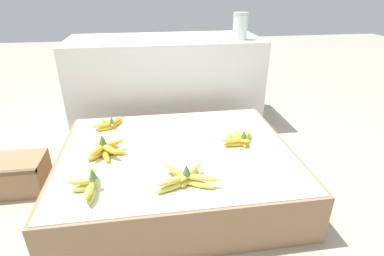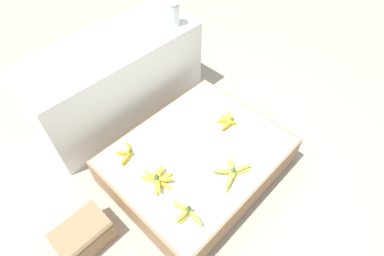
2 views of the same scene
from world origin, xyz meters
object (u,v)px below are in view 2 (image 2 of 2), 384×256
object	(u,v)px
banana_bunch_front_left	(186,213)
banana_bunch_front_midleft	(232,172)
banana_bunch_middle_midright	(228,120)
banana_bunch_back_left	(126,153)
banana_bunch_middle_left	(158,179)
foam_tray_white	(146,36)
glass_jar	(173,14)
wooden_crate	(84,235)

from	to	relation	value
banana_bunch_front_left	banana_bunch_front_midleft	world-z (taller)	banana_bunch_front_left
banana_bunch_middle_midright	banana_bunch_back_left	size ratio (longest dim) A/B	1.16
banana_bunch_middle_left	foam_tray_white	bearing A→B (deg)	51.47
banana_bunch_middle_midright	glass_jar	size ratio (longest dim) A/B	1.12
banana_bunch_middle_midright	wooden_crate	bearing A→B (deg)	174.19
banana_bunch_middle_midright	banana_bunch_back_left	distance (m)	0.80
banana_bunch_front_left	wooden_crate	bearing A→B (deg)	139.35
wooden_crate	banana_bunch_middle_left	world-z (taller)	banana_bunch_middle_left
banana_bunch_middle_midright	foam_tray_white	xyz separation A→B (m)	(-0.07, 0.82, 0.40)
banana_bunch_back_left	glass_jar	bearing A→B (deg)	27.11
banana_bunch_front_midleft	foam_tray_white	size ratio (longest dim) A/B	1.23
glass_jar	banana_bunch_middle_midright	bearing A→B (deg)	-104.52
banana_bunch_front_left	foam_tray_white	bearing A→B (deg)	58.32
banana_bunch_middle_left	banana_bunch_back_left	size ratio (longest dim) A/B	1.26
banana_bunch_middle_left	banana_bunch_front_midleft	bearing A→B (deg)	-39.47
banana_bunch_front_left	foam_tray_white	world-z (taller)	foam_tray_white
foam_tray_white	banana_bunch_front_left	bearing A→B (deg)	-121.68
banana_bunch_front_left	banana_bunch_back_left	size ratio (longest dim) A/B	1.35
banana_bunch_front_midleft	banana_bunch_back_left	distance (m)	0.74
banana_bunch_middle_midright	banana_bunch_back_left	world-z (taller)	banana_bunch_middle_midright
banana_bunch_back_left	foam_tray_white	bearing A→B (deg)	37.06
banana_bunch_back_left	wooden_crate	bearing A→B (deg)	-160.38
banana_bunch_front_left	banana_bunch_back_left	world-z (taller)	banana_bunch_front_left
banana_bunch_middle_midright	glass_jar	distance (m)	0.96
wooden_crate	banana_bunch_front_midleft	bearing A→B (deg)	-25.87
banana_bunch_middle_left	wooden_crate	bearing A→B (deg)	166.11
banana_bunch_front_left	banana_bunch_middle_midright	bearing A→B (deg)	21.77
banana_bunch_back_left	banana_bunch_front_left	bearing A→B (deg)	-92.41
banana_bunch_middle_left	banana_bunch_middle_midright	xyz separation A→B (m)	(0.72, 0.00, -0.00)
wooden_crate	banana_bunch_front_midleft	size ratio (longest dim) A/B	1.18
banana_bunch_front_midleft	glass_jar	xyz separation A→B (m)	(0.55, 1.12, 0.49)
wooden_crate	glass_jar	size ratio (longest dim) A/B	1.79
banana_bunch_front_midleft	foam_tray_white	distance (m)	1.24
banana_bunch_middle_left	banana_bunch_middle_midright	size ratio (longest dim) A/B	1.09
banana_bunch_front_midleft	glass_jar	size ratio (longest dim) A/B	1.52
banana_bunch_front_midleft	foam_tray_white	bearing A→B (deg)	76.18
wooden_crate	banana_bunch_front_midleft	world-z (taller)	banana_bunch_front_midleft
wooden_crate	banana_bunch_middle_left	size ratio (longest dim) A/B	1.48
banana_bunch_middle_left	glass_jar	size ratio (longest dim) A/B	1.21
banana_bunch_front_midleft	glass_jar	bearing A→B (deg)	63.65
banana_bunch_middle_midright	banana_bunch_front_midleft	bearing A→B (deg)	-137.51
wooden_crate	banana_bunch_back_left	size ratio (longest dim) A/B	1.86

